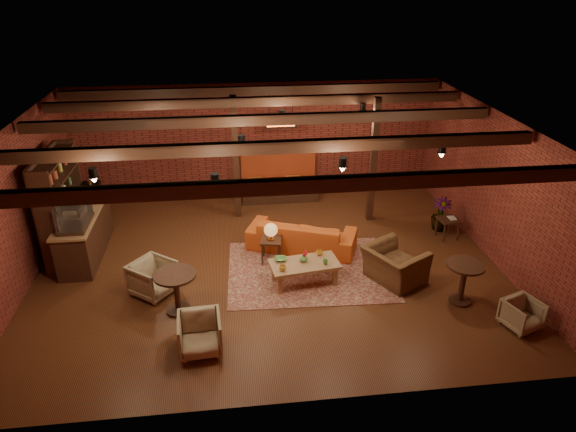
{
  "coord_description": "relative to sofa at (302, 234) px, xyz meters",
  "views": [
    {
      "loc": [
        -0.74,
        -9.72,
        6.01
      ],
      "look_at": [
        0.44,
        0.2,
        1.1
      ],
      "focal_mm": 32.0,
      "sensor_mm": 36.0,
      "label": 1
    }
  ],
  "objects": [
    {
      "name": "shelving_hutch",
      "position": [
        -5.33,
        0.42,
        0.84
      ],
      "size": [
        0.52,
        2.0,
        2.4
      ],
      "primitive_type": null,
      "color": "black",
      "rests_on": "ground"
    },
    {
      "name": "ceiling_beams",
      "position": [
        -0.83,
        -0.68,
        2.72
      ],
      "size": [
        9.8,
        6.4,
        0.22
      ],
      "primitive_type": null,
      "color": "black",
      "rests_on": "ceiling"
    },
    {
      "name": "plant_tall",
      "position": [
        3.57,
        0.53,
        0.89
      ],
      "size": [
        1.68,
        1.68,
        2.5
      ],
      "primitive_type": "imported",
      "rotation": [
        0.0,
        0.0,
        -0.22
      ],
      "color": "#4C7F4C",
      "rests_on": "floor"
    },
    {
      "name": "wall_front",
      "position": [
        -0.83,
        -4.68,
        1.24
      ],
      "size": [
        10.0,
        0.02,
        3.2
      ],
      "primitive_type": "cube",
      "color": "maroon",
      "rests_on": "ground"
    },
    {
      "name": "post_right",
      "position": [
        1.97,
        1.32,
        1.24
      ],
      "size": [
        0.16,
        0.16,
        3.2
      ],
      "primitive_type": "cube",
      "color": "black",
      "rests_on": "ground"
    },
    {
      "name": "coffee_table",
      "position": [
        -0.17,
        -1.45,
        0.07
      ],
      "size": [
        1.5,
        0.89,
        0.74
      ],
      "rotation": [
        0.0,
        0.0,
        0.14
      ],
      "color": "olive",
      "rests_on": "floor"
    },
    {
      "name": "floor",
      "position": [
        -0.83,
        -0.68,
        -0.36
      ],
      "size": [
        10.0,
        10.0,
        0.0
      ],
      "primitive_type": "plane",
      "color": "#3A1E0E",
      "rests_on": "ground"
    },
    {
      "name": "ceiling",
      "position": [
        -0.83,
        -0.68,
        2.84
      ],
      "size": [
        10.0,
        8.0,
        0.02
      ],
      "primitive_type": "cube",
      "color": "black",
      "rests_on": "wall_back"
    },
    {
      "name": "armchair_b",
      "position": [
        -2.24,
        -3.31,
        0.01
      ],
      "size": [
        0.77,
        0.73,
        0.75
      ],
      "primitive_type": "imported",
      "rotation": [
        0.0,
        0.0,
        0.07
      ],
      "color": "beige",
      "rests_on": "floor"
    },
    {
      "name": "rug",
      "position": [
        0.03,
        -1.0,
        -0.36
      ],
      "size": [
        3.62,
        2.83,
        0.01
      ],
      "primitive_type": "cube",
      "rotation": [
        0.0,
        0.0,
        -0.04
      ],
      "color": "maroon",
      "rests_on": "floor"
    },
    {
      "name": "armchair_right",
      "position": [
        1.73,
        -1.57,
        0.14
      ],
      "size": [
        1.22,
        1.37,
        1.01
      ],
      "primitive_type": "imported",
      "rotation": [
        0.0,
        0.0,
        2.08
      ],
      "color": "brown",
      "rests_on": "floor"
    },
    {
      "name": "service_counter",
      "position": [
        -4.93,
        0.32,
        0.44
      ],
      "size": [
        0.8,
        2.5,
        1.6
      ],
      "primitive_type": null,
      "color": "black",
      "rests_on": "ground"
    },
    {
      "name": "round_table_left",
      "position": [
        -2.71,
        -2.12,
        0.2
      ],
      "size": [
        0.8,
        0.8,
        0.83
      ],
      "color": "black",
      "rests_on": "floor"
    },
    {
      "name": "plant_counter",
      "position": [
        -4.83,
        0.52,
        0.86
      ],
      "size": [
        0.35,
        0.39,
        0.3
      ],
      "primitive_type": "imported",
      "color": "#337F33",
      "rests_on": "service_counter"
    },
    {
      "name": "armchair_far",
      "position": [
        3.57,
        -3.37,
        -0.06
      ],
      "size": [
        0.75,
        0.72,
        0.61
      ],
      "primitive_type": "imported",
      "rotation": [
        0.0,
        0.0,
        0.34
      ],
      "color": "beige",
      "rests_on": "floor"
    },
    {
      "name": "ceiling_pipe",
      "position": [
        -0.83,
        0.92,
        2.49
      ],
      "size": [
        9.6,
        0.12,
        0.12
      ],
      "primitive_type": "cylinder",
      "rotation": [
        0.0,
        1.57,
        0.0
      ],
      "color": "black",
      "rests_on": "ceiling"
    },
    {
      "name": "ceiling_spotlights",
      "position": [
        -0.83,
        -0.68,
        2.5
      ],
      "size": [
        6.4,
        4.4,
        0.28
      ],
      "primitive_type": null,
      "color": "black",
      "rests_on": "ceiling"
    },
    {
      "name": "sofa",
      "position": [
        0.0,
        0.0,
        0.0
      ],
      "size": [
        2.66,
        1.82,
        0.72
      ],
      "primitive_type": "imported",
      "rotation": [
        0.0,
        0.0,
        2.76
      ],
      "color": "#C7501B",
      "rests_on": "floor"
    },
    {
      "name": "side_table_lamp",
      "position": [
        -0.76,
        -0.51,
        0.36
      ],
      "size": [
        0.52,
        0.52,
        0.94
      ],
      "rotation": [
        0.0,
        0.0,
        -0.16
      ],
      "color": "black",
      "rests_on": "floor"
    },
    {
      "name": "wall_left",
      "position": [
        -5.83,
        -0.68,
        1.24
      ],
      "size": [
        0.02,
        8.0,
        3.2
      ],
      "primitive_type": "cube",
      "color": "maroon",
      "rests_on": "ground"
    },
    {
      "name": "round_table_right",
      "position": [
        2.81,
        -2.48,
        0.21
      ],
      "size": [
        0.73,
        0.73,
        0.86
      ],
      "color": "black",
      "rests_on": "floor"
    },
    {
      "name": "wall_right",
      "position": [
        4.17,
        -0.68,
        1.24
      ],
      "size": [
        0.02,
        8.0,
        3.2
      ],
      "primitive_type": "cube",
      "color": "maroon",
      "rests_on": "ground"
    },
    {
      "name": "wall_back",
      "position": [
        -0.83,
        3.32,
        1.24
      ],
      "size": [
        10.0,
        0.02,
        3.2
      ],
      "primitive_type": "cube",
      "color": "maroon",
      "rests_on": "ground"
    },
    {
      "name": "post_left",
      "position": [
        -1.43,
        1.92,
        1.24
      ],
      "size": [
        0.16,
        0.16,
        3.2
      ],
      "primitive_type": "cube",
      "color": "black",
      "rests_on": "ground"
    },
    {
      "name": "service_sign",
      "position": [
        -0.23,
        2.42,
        1.99
      ],
      "size": [
        0.86,
        0.06,
        0.3
      ],
      "primitive_type": "cube",
      "color": "#F04E18",
      "rests_on": "ceiling"
    },
    {
      "name": "banquette",
      "position": [
        -0.23,
        2.87,
        0.14
      ],
      "size": [
        2.1,
        0.7,
        1.0
      ],
      "primitive_type": null,
      "color": "#A83A1C",
      "rests_on": "ground"
    },
    {
      "name": "side_table_book",
      "position": [
        3.57,
        0.09,
        0.12
      ],
      "size": [
        0.52,
        0.52,
        0.54
      ],
      "rotation": [
        0.0,
        0.0,
        0.14
      ],
      "color": "black",
      "rests_on": "floor"
    },
    {
      "name": "armchair_a",
      "position": [
        -3.23,
        -1.47,
        0.03
      ],
      "size": [
        1.03,
        1.04,
        0.79
      ],
      "primitive_type": "imported",
      "rotation": [
        0.0,
        0.0,
        0.9
      ],
      "color": "beige",
      "rests_on": "floor"
    }
  ]
}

